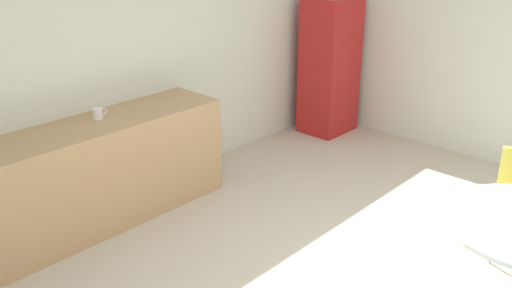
% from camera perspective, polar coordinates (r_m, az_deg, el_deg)
% --- Properties ---
extents(wall_back, '(6.00, 0.10, 2.60)m').
position_cam_1_polar(wall_back, '(5.25, -13.17, 8.70)').
color(wall_back, silver).
rests_on(wall_back, ground_plane).
extents(counter_block, '(2.42, 0.60, 0.90)m').
position_cam_1_polar(counter_block, '(4.91, -16.30, -3.11)').
color(counter_block, tan).
rests_on(counter_block, ground_plane).
extents(locker_cabinet, '(0.60, 0.50, 1.62)m').
position_cam_1_polar(locker_cabinet, '(6.81, 7.49, 7.86)').
color(locker_cabinet, '#B21E1E').
rests_on(locker_cabinet, ground_plane).
extents(mug_white, '(0.13, 0.08, 0.09)m').
position_cam_1_polar(mug_white, '(4.85, -15.76, 3.00)').
color(mug_white, white).
rests_on(mug_white, counter_block).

